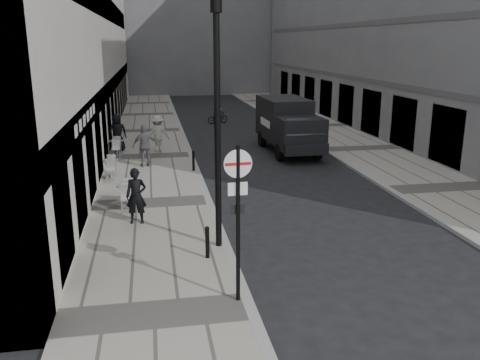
% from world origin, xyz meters
% --- Properties ---
extents(sidewalk, '(4.00, 60.00, 0.12)m').
position_xyz_m(sidewalk, '(-2.00, 18.00, 0.06)').
color(sidewalk, gray).
rests_on(sidewalk, ground).
extents(far_sidewalk, '(4.00, 60.00, 0.12)m').
position_xyz_m(far_sidewalk, '(9.00, 18.00, 0.06)').
color(far_sidewalk, gray).
rests_on(far_sidewalk, ground).
extents(walking_man, '(0.67, 0.48, 1.73)m').
position_xyz_m(walking_man, '(-2.44, 8.33, 0.98)').
color(walking_man, black).
rests_on(walking_man, sidewalk).
extents(sign_post, '(0.59, 0.10, 3.43)m').
position_xyz_m(sign_post, '(-0.20, 3.00, 2.32)').
color(sign_post, black).
rests_on(sign_post, sidewalk).
extents(lamppost, '(0.29, 0.29, 6.47)m').
position_xyz_m(lamppost, '(-0.20, 6.11, 3.72)').
color(lamppost, black).
rests_on(lamppost, sidewalk).
extents(bollard_near, '(0.11, 0.11, 0.80)m').
position_xyz_m(bollard_near, '(-0.60, 5.33, 0.52)').
color(bollard_near, black).
rests_on(bollard_near, sidewalk).
extents(bollard_far, '(0.11, 0.11, 0.83)m').
position_xyz_m(bollard_far, '(-0.15, 14.65, 0.53)').
color(bollard_far, black).
rests_on(bollard_far, sidewalk).
extents(panel_van, '(2.27, 5.82, 2.72)m').
position_xyz_m(panel_van, '(5.05, 18.34, 1.53)').
color(panel_van, black).
rests_on(panel_van, ground).
extents(cyclist, '(1.66, 1.14, 1.69)m').
position_xyz_m(cyclist, '(2.73, 28.40, 0.66)').
color(cyclist, black).
rests_on(cyclist, ground).
extents(pedestrian_a, '(1.18, 0.65, 1.90)m').
position_xyz_m(pedestrian_a, '(-2.19, 15.83, 1.07)').
color(pedestrian_a, slate).
rests_on(pedestrian_a, sidewalk).
extents(pedestrian_b, '(1.29, 0.87, 1.84)m').
position_xyz_m(pedestrian_b, '(-1.58, 18.97, 1.04)').
color(pedestrian_b, '#ABA79E').
rests_on(pedestrian_b, sidewalk).
extents(pedestrian_c, '(1.03, 0.77, 1.91)m').
position_xyz_m(pedestrian_c, '(-3.60, 19.50, 1.08)').
color(pedestrian_c, black).
rests_on(pedestrian_c, sidewalk).
extents(cafe_table_near, '(0.69, 1.55, 0.88)m').
position_xyz_m(cafe_table_near, '(-2.80, 10.06, 0.57)').
color(cafe_table_near, silver).
rests_on(cafe_table_near, sidewalk).
extents(cafe_table_mid, '(0.66, 1.50, 0.85)m').
position_xyz_m(cafe_table_mid, '(-3.60, 14.19, 0.55)').
color(cafe_table_mid, silver).
rests_on(cafe_table_mid, sidewalk).
extents(cafe_table_far, '(0.69, 1.57, 0.89)m').
position_xyz_m(cafe_table_far, '(-3.60, 18.32, 0.57)').
color(cafe_table_far, silver).
rests_on(cafe_table_far, sidewalk).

